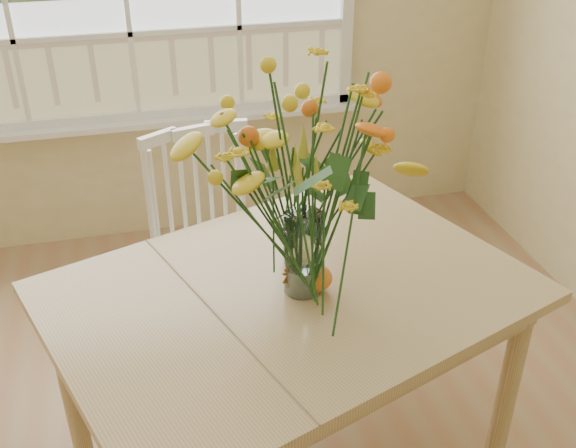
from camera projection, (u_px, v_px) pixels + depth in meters
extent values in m
cube|color=white|center=(141.00, 123.00, 3.54)|extent=(2.42, 0.12, 0.03)
cube|color=tan|center=(290.00, 292.00, 2.14)|extent=(1.71, 1.46, 0.04)
cube|color=tan|center=(289.00, 310.00, 2.17)|extent=(1.56, 1.31, 0.10)
cylinder|color=tan|center=(69.00, 383.00, 2.33)|extent=(0.07, 0.07, 0.73)
cylinder|color=tan|center=(509.00, 383.00, 2.33)|extent=(0.07, 0.07, 0.73)
cylinder|color=tan|center=(355.00, 268.00, 2.94)|extent=(0.07, 0.07, 0.73)
cube|color=white|center=(216.00, 261.00, 2.82)|extent=(0.54, 0.52, 0.05)
cube|color=white|center=(197.00, 189.00, 2.83)|extent=(0.45, 0.14, 0.51)
cylinder|color=white|center=(194.00, 341.00, 2.75)|extent=(0.04, 0.04, 0.44)
cylinder|color=white|center=(168.00, 298.00, 3.00)|extent=(0.04, 0.04, 0.44)
cylinder|color=white|center=(271.00, 316.00, 2.88)|extent=(0.04, 0.04, 0.44)
cylinder|color=white|center=(240.00, 277.00, 3.14)|extent=(0.04, 0.04, 0.44)
cylinder|color=white|center=(303.00, 253.00, 2.05)|extent=(0.12, 0.12, 0.27)
ellipsoid|color=#CB4D17|center=(316.00, 279.00, 2.10)|extent=(0.10, 0.10, 0.08)
cylinder|color=#CCB78C|center=(295.00, 288.00, 2.11)|extent=(0.06, 0.06, 0.01)
ellipsoid|color=brown|center=(295.00, 279.00, 2.09)|extent=(0.09, 0.09, 0.06)
ellipsoid|color=#38160F|center=(295.00, 231.00, 2.35)|extent=(0.09, 0.09, 0.08)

